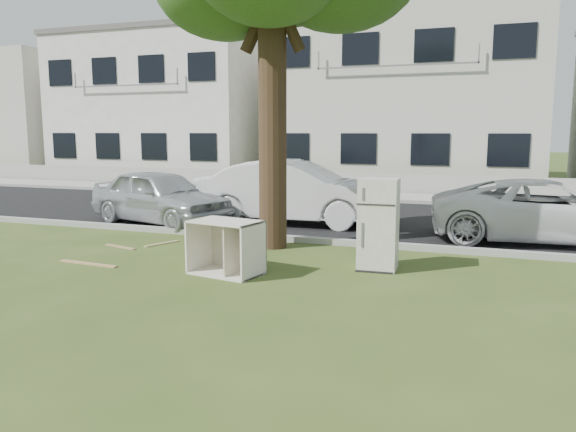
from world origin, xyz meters
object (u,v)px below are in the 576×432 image
(fridge, at_px, (378,224))
(cabinet, at_px, (226,247))
(car_center, at_px, (294,192))
(car_left, at_px, (160,197))
(car_right, at_px, (548,211))

(fridge, height_order, cabinet, fridge)
(cabinet, height_order, car_center, car_center)
(car_left, bearing_deg, car_center, -52.18)
(fridge, height_order, car_right, fridge)
(car_right, bearing_deg, fridge, 136.75)
(cabinet, xyz_separation_m, car_right, (5.06, 4.62, 0.21))
(car_center, xyz_separation_m, car_left, (-3.09, -1.16, -0.11))
(car_center, height_order, car_left, car_center)
(car_center, relative_size, car_left, 1.20)
(fridge, relative_size, cabinet, 1.36)
(fridge, xyz_separation_m, car_right, (2.84, 3.49, -0.11))
(cabinet, height_order, car_right, car_right)
(car_center, bearing_deg, car_right, -95.58)
(fridge, distance_m, cabinet, 2.52)
(car_center, distance_m, car_left, 3.31)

